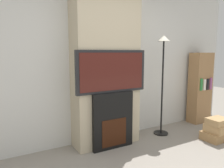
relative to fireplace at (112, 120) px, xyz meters
The scene contains 7 objects.
wall_back 1.01m from the fireplace, 90.00° to the left, with size 6.00×0.06×2.70m.
chimney_breast 0.93m from the fireplace, 90.00° to the left, with size 1.06×0.40×2.70m.
fireplace is the anchor object (origin of this frame).
television 0.77m from the fireplace, 90.00° to the right, with size 1.16×0.07×0.64m.
floor_lamp 1.31m from the fireplace, ahead, with size 0.26×0.26×1.79m.
box_stack 1.84m from the fireplace, 19.89° to the right, with size 0.47×0.36×0.39m.
bookshelf 2.30m from the fireplace, ahead, with size 0.46×0.29×1.49m.
Camera 1 is at (-1.62, -1.27, 1.49)m, focal length 35.00 mm.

